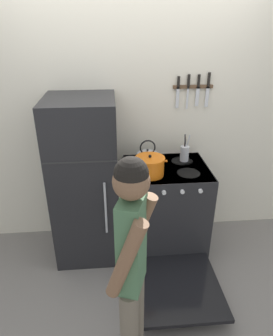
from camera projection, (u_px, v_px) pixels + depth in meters
ground_plane at (133, 226)px, 3.47m from camera, size 14.00×14.00×0.00m
wall_back at (132, 119)px, 2.93m from camera, size 10.00×0.06×2.55m
refrigerator at (85, 182)px, 2.80m from camera, size 0.60×0.65×1.57m
stove_range at (165, 210)px, 2.97m from camera, size 0.79×1.38×0.91m
dutch_oven_pot at (150, 166)px, 2.63m from camera, size 0.31×0.26×0.19m
tea_kettle at (148, 156)px, 2.87m from camera, size 0.25×0.20×0.23m
utensil_jar at (185, 153)px, 2.90m from camera, size 0.09×0.08×0.27m
person at (132, 267)px, 1.68m from camera, size 0.32×0.37×1.57m
wall_knife_strip at (194, 86)px, 2.79m from camera, size 0.38×0.03×0.34m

